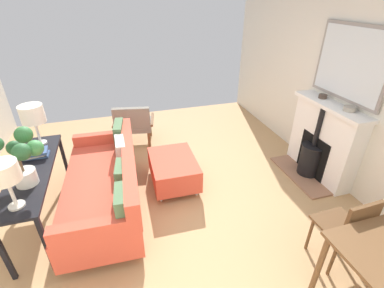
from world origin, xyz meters
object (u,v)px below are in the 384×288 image
at_px(book_stack, 35,154).
at_px(ottoman, 173,169).
at_px(armchair_accent, 133,123).
at_px(mantel_bowl_far, 349,108).
at_px(table_lamp_far_end, 4,174).
at_px(table_lamp_near_end, 32,115).
at_px(dining_chair_near_fireplace, 348,227).
at_px(mantel_bowl_near, 323,96).
at_px(sofa, 107,184).
at_px(potted_plant, 20,155).
at_px(console_table, 33,175).
at_px(fireplace, 321,144).

bearing_deg(book_stack, ottoman, 178.72).
relative_size(armchair_accent, book_stack, 2.70).
height_order(mantel_bowl_far, table_lamp_far_end, table_lamp_far_end).
bearing_deg(table_lamp_near_end, armchair_accent, -142.97).
relative_size(ottoman, dining_chair_near_fireplace, 1.00).
bearing_deg(table_lamp_near_end, mantel_bowl_near, 172.43).
bearing_deg(ottoman, mantel_bowl_far, 163.96).
height_order(sofa, potted_plant, potted_plant).
distance_m(sofa, console_table, 0.80).
relative_size(console_table, book_stack, 5.59).
distance_m(mantel_bowl_far, potted_plant, 3.73).
height_order(potted_plant, book_stack, potted_plant).
height_order(console_table, table_lamp_near_end, table_lamp_near_end).
distance_m(fireplace, sofa, 2.99).
distance_m(table_lamp_far_end, potted_plant, 0.36).
height_order(fireplace, sofa, fireplace).
distance_m(table_lamp_near_end, table_lamp_far_end, 1.21).
height_order(book_stack, dining_chair_near_fireplace, dining_chair_near_fireplace).
distance_m(table_lamp_near_end, dining_chair_near_fireplace, 3.64).
relative_size(fireplace, mantel_bowl_near, 10.38).
distance_m(sofa, book_stack, 0.89).
xyz_separation_m(mantel_bowl_near, table_lamp_near_end, (3.77, -0.50, -0.03)).
bearing_deg(ottoman, table_lamp_near_end, -12.69).
xyz_separation_m(mantel_bowl_near, mantel_bowl_far, (0.00, 0.48, 0.00)).
xyz_separation_m(sofa, armchair_accent, (-0.49, -1.53, 0.08)).
xyz_separation_m(fireplace, dining_chair_near_fireplace, (0.83, 1.39, 0.00)).
bearing_deg(mantel_bowl_far, table_lamp_near_end, -14.61).
bearing_deg(mantel_bowl_far, console_table, -5.71).
bearing_deg(fireplace, ottoman, -9.75).
height_order(mantel_bowl_near, mantel_bowl_far, mantel_bowl_far).
height_order(ottoman, potted_plant, potted_plant).
bearing_deg(fireplace, dining_chair_near_fireplace, 59.18).
bearing_deg(table_lamp_near_end, book_stack, 89.97).
height_order(potted_plant, dining_chair_near_fireplace, potted_plant).
distance_m(ottoman, table_lamp_far_end, 2.02).
bearing_deg(fireplace, armchair_accent, -33.55).
distance_m(mantel_bowl_near, book_stack, 3.79).
xyz_separation_m(mantel_bowl_far, potted_plant, (3.73, -0.12, -0.09)).
xyz_separation_m(potted_plant, book_stack, (0.04, -0.53, -0.29)).
height_order(table_lamp_near_end, book_stack, table_lamp_near_end).
relative_size(ottoman, table_lamp_far_end, 1.84).
xyz_separation_m(ottoman, armchair_accent, (0.40, -1.30, 0.18)).
relative_size(mantel_bowl_far, table_lamp_far_end, 0.31).
distance_m(table_lamp_far_end, book_stack, 0.94).
bearing_deg(potted_plant, armchair_accent, -123.68).
distance_m(fireplace, mantel_bowl_far, 0.69).
height_order(mantel_bowl_near, console_table, mantel_bowl_near).
distance_m(mantel_bowl_near, mantel_bowl_far, 0.48).
bearing_deg(table_lamp_near_end, ottoman, 167.31).
relative_size(mantel_bowl_near, potted_plant, 0.20).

